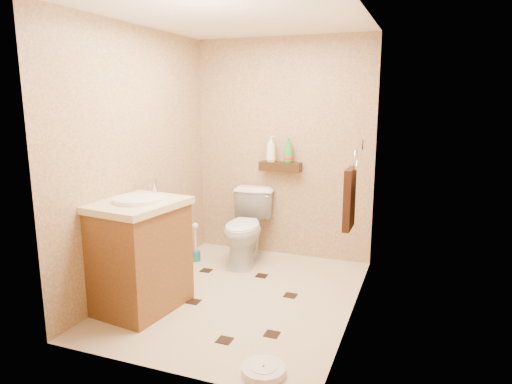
% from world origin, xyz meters
% --- Properties ---
extents(ground, '(2.50, 2.50, 0.00)m').
position_xyz_m(ground, '(0.00, 0.00, 0.00)').
color(ground, beige).
rests_on(ground, ground).
extents(wall_back, '(2.00, 0.04, 2.40)m').
position_xyz_m(wall_back, '(0.00, 1.25, 1.20)').
color(wall_back, tan).
rests_on(wall_back, ground).
extents(wall_front, '(2.00, 0.04, 2.40)m').
position_xyz_m(wall_front, '(0.00, -1.25, 1.20)').
color(wall_front, tan).
rests_on(wall_front, ground).
extents(wall_left, '(0.04, 2.50, 2.40)m').
position_xyz_m(wall_left, '(-1.00, 0.00, 1.20)').
color(wall_left, tan).
rests_on(wall_left, ground).
extents(wall_right, '(0.04, 2.50, 2.40)m').
position_xyz_m(wall_right, '(1.00, 0.00, 1.20)').
color(wall_right, tan).
rests_on(wall_right, ground).
extents(ceiling, '(2.00, 2.50, 0.02)m').
position_xyz_m(ceiling, '(0.00, 0.00, 2.40)').
color(ceiling, white).
rests_on(ceiling, wall_back).
extents(wall_shelf, '(0.46, 0.14, 0.10)m').
position_xyz_m(wall_shelf, '(0.00, 1.17, 1.02)').
color(wall_shelf, '#3C2210').
rests_on(wall_shelf, wall_back).
extents(floor_accents, '(1.17, 1.38, 0.01)m').
position_xyz_m(floor_accents, '(0.04, -0.08, 0.00)').
color(floor_accents, black).
rests_on(floor_accents, ground).
extents(toilet, '(0.51, 0.81, 0.78)m').
position_xyz_m(toilet, '(-0.27, 0.83, 0.39)').
color(toilet, white).
rests_on(toilet, ground).
extents(vanity, '(0.72, 0.83, 1.07)m').
position_xyz_m(vanity, '(-0.70, -0.50, 0.48)').
color(vanity, brown).
rests_on(vanity, ground).
extents(bathroom_scale, '(0.35, 0.35, 0.06)m').
position_xyz_m(bathroom_scale, '(0.61, -1.05, 0.03)').
color(bathroom_scale, white).
rests_on(bathroom_scale, ground).
extents(toilet_brush, '(0.10, 0.10, 0.43)m').
position_xyz_m(toilet_brush, '(-0.80, 0.67, 0.15)').
color(toilet_brush, '#1B6C6A').
rests_on(toilet_brush, ground).
extents(towel_ring, '(0.12, 0.30, 0.76)m').
position_xyz_m(towel_ring, '(0.91, 0.25, 0.95)').
color(towel_ring, silver).
rests_on(towel_ring, wall_right).
extents(toilet_paper, '(0.12, 0.11, 0.12)m').
position_xyz_m(toilet_paper, '(-0.94, 0.65, 0.60)').
color(toilet_paper, white).
rests_on(toilet_paper, wall_left).
extents(bottle_a, '(0.13, 0.13, 0.28)m').
position_xyz_m(bottle_a, '(-0.11, 1.17, 1.21)').
color(bottle_a, white).
rests_on(bottle_a, wall_shelf).
extents(bottle_b, '(0.08, 0.09, 0.17)m').
position_xyz_m(bottle_b, '(-0.10, 1.17, 1.15)').
color(bottle_b, yellow).
rests_on(bottle_b, wall_shelf).
extents(bottle_c, '(0.14, 0.14, 0.14)m').
position_xyz_m(bottle_c, '(0.09, 1.17, 1.14)').
color(bottle_c, red).
rests_on(bottle_c, wall_shelf).
extents(bottle_d, '(0.13, 0.13, 0.26)m').
position_xyz_m(bottle_d, '(0.09, 1.17, 1.20)').
color(bottle_d, green).
rests_on(bottle_d, wall_shelf).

